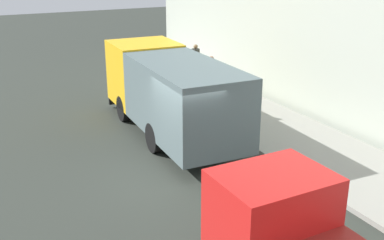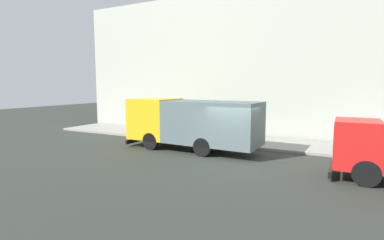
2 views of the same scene
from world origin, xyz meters
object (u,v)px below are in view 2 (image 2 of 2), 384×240
Objects in this scene: large_utility_truck at (191,122)px; pedestrian_walking at (202,126)px; traffic_cone_orange at (154,130)px; pedestrian_third at (151,119)px; pedestrian_standing at (173,121)px.

large_utility_truck is 4.37× the size of pedestrian_walking.
pedestrian_walking is 3.69m from traffic_cone_orange.
pedestrian_third reaches higher than traffic_cone_orange.
pedestrian_third is at bearing -165.18° from pedestrian_standing.
pedestrian_third reaches higher than pedestrian_standing.
pedestrian_standing reaches higher than traffic_cone_orange.
pedestrian_walking is 3.03m from pedestrian_standing.
large_utility_truck reaches higher than pedestrian_standing.
large_utility_truck is at bearing -119.05° from traffic_cone_orange.
large_utility_truck is at bearing -71.32° from pedestrian_walking.
traffic_cone_orange is (-1.12, 0.84, -0.52)m from pedestrian_standing.
pedestrian_standing is at bearing -36.86° from traffic_cone_orange.
pedestrian_third is 2.50× the size of traffic_cone_orange.
pedestrian_third is at bearing 170.59° from pedestrian_walking.
pedestrian_standing is 2.15m from pedestrian_third.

